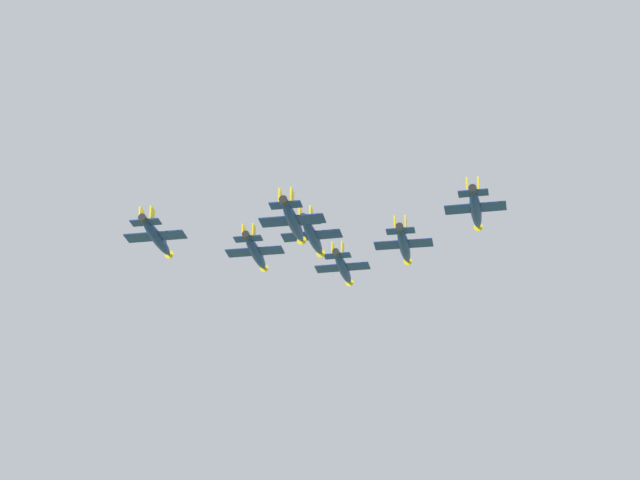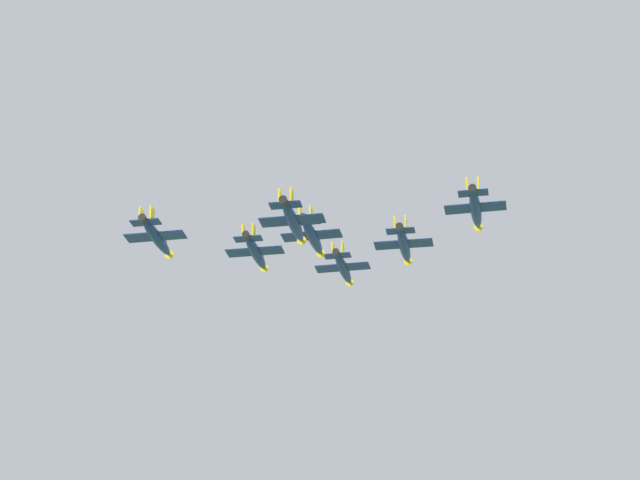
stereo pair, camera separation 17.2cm
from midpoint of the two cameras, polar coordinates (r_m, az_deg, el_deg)
jet_lead at (r=211.98m, az=1.16°, el=-1.37°), size 9.81×16.21×3.41m
jet_left_wingman at (r=199.92m, az=-3.11°, el=-0.60°), size 9.75×16.18×3.41m
jet_right_wingman at (r=195.70m, az=4.13°, el=-0.24°), size 9.71×16.08×3.39m
jet_left_outer at (r=188.95m, az=-7.90°, el=0.13°), size 9.71×16.11×3.40m
jet_right_outer at (r=180.77m, az=7.59°, el=1.51°), size 9.37×15.52×3.27m
jet_slot_rear at (r=182.20m, az=-0.33°, el=0.17°), size 9.36×15.44×3.25m
jet_trailing at (r=167.09m, az=-1.28°, el=0.91°), size 9.28×15.40×3.25m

